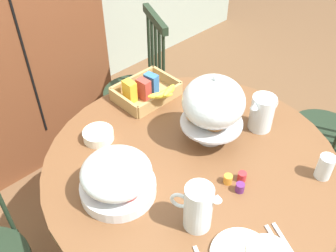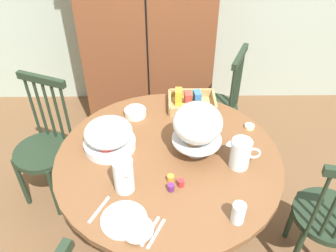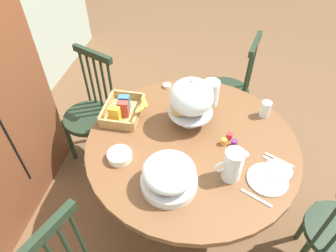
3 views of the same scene
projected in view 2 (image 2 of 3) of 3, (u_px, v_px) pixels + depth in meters
The scene contains 22 objects.
ground_plane at pixel (177, 242), 2.36m from camera, with size 10.00×10.00×0.00m, color brown.
wooden_armoire at pixel (148, 19), 2.91m from camera, with size 1.18×0.60×1.96m.
dining_table at pixel (168, 180), 2.08m from camera, with size 1.29×1.29×0.74m.
windsor_chair_near_window at pixel (216, 109), 2.80m from camera, with size 0.44×0.44×0.97m.
windsor_chair_by_cabinet at pixel (45, 150), 2.42m from camera, with size 0.43×0.43×0.97m.
windsor_chair_far_side at pixel (328, 219), 1.97m from camera, with size 0.41×0.41×0.97m.
pastry_stand_with_dome at pixel (198, 125), 1.86m from camera, with size 0.28×0.28×0.34m.
fruit_platter_covered at pixel (109, 136), 1.96m from camera, with size 0.30×0.30×0.18m.
orange_juice_pitcher at pixel (124, 176), 1.71m from camera, with size 0.11×0.18×0.19m.
milk_pitcher at pixel (240, 155), 1.85m from camera, with size 0.19×0.11×0.18m.
cereal_basket at pixel (191, 103), 2.29m from camera, with size 0.32×0.30×0.12m.
china_plate_large at pixel (124, 220), 1.61m from camera, with size 0.22×0.22×0.01m, color white.
china_plate_small at pixel (137, 229), 1.56m from camera, with size 0.15×0.15×0.01m, color white.
cereal_bowl at pixel (135, 112), 2.24m from camera, with size 0.14×0.14×0.04m, color white.
drinking_glass at pixel (238, 213), 1.58m from camera, with size 0.06×0.06×0.11m, color silver.
butter_dish at pixel (250, 127), 2.15m from camera, with size 0.06×0.06×0.02m, color beige.
jam_jar_strawberry at pixel (181, 183), 1.77m from camera, with size 0.04×0.04×0.04m, color #B7282D.
jam_jar_apricot at pixel (171, 178), 1.80m from camera, with size 0.04×0.04×0.04m, color orange.
jam_jar_grape at pixel (171, 187), 1.75m from camera, with size 0.04×0.04×0.04m, color #5B2366.
table_knife at pixel (150, 231), 1.57m from camera, with size 0.17×0.01×0.01m, color silver.
dinner_fork at pixel (156, 234), 1.56m from camera, with size 0.17×0.01×0.01m, color silver.
soup_spoon at pixel (99, 210), 1.66m from camera, with size 0.17×0.01×0.01m, color silver.
Camera 2 is at (-0.07, -1.33, 2.10)m, focal length 36.76 mm.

